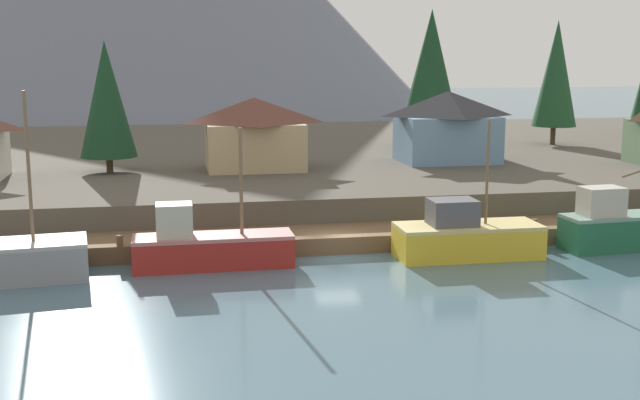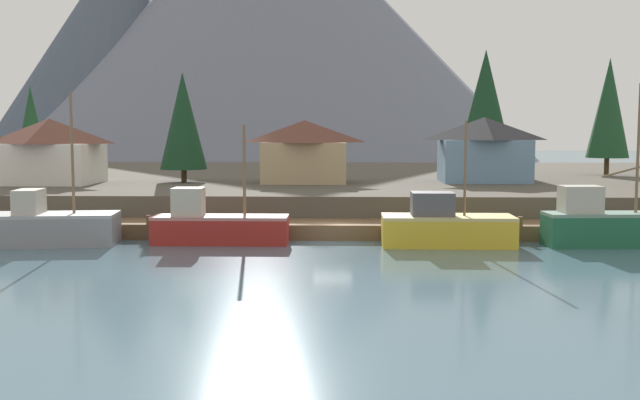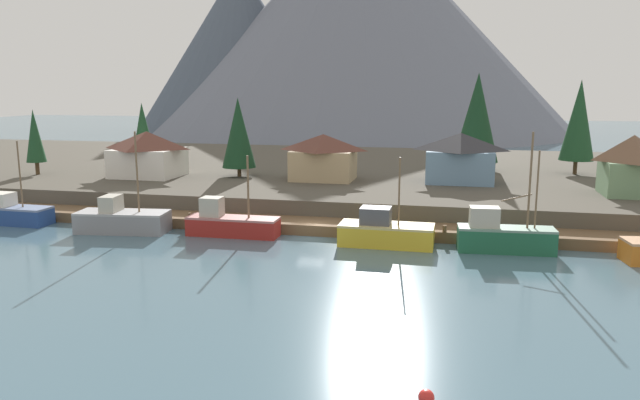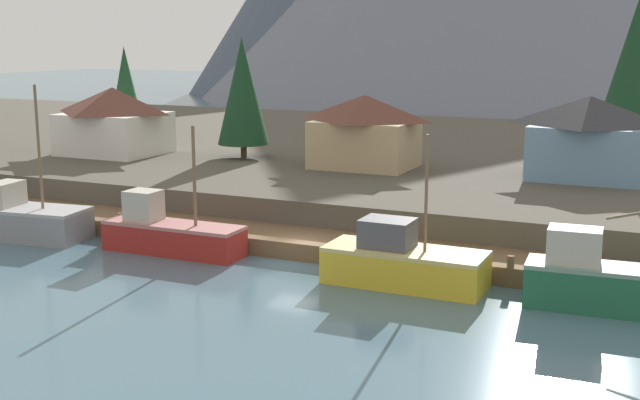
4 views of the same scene
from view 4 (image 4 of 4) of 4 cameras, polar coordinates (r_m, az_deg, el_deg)
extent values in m
cube|color=#476675|center=(63.47, 6.14, -0.27)|extent=(400.00, 400.00, 1.00)
cube|color=brown|center=(46.93, -0.83, -3.12)|extent=(80.00, 4.00, 1.00)
cylinder|color=brown|center=(56.83, -20.20, -0.95)|extent=(0.36, 0.36, 1.60)
cylinder|color=brown|center=(51.59, -13.85, -1.77)|extent=(0.36, 0.36, 1.60)
cylinder|color=brown|center=(47.14, -6.17, -2.74)|extent=(0.36, 0.36, 1.60)
cylinder|color=brown|center=(43.72, 2.91, -3.81)|extent=(0.36, 0.36, 1.60)
cylinder|color=brown|center=(41.57, 13.26, -4.92)|extent=(0.36, 0.36, 1.60)
cube|color=#4C473D|center=(74.49, 9.10, 2.75)|extent=(400.00, 56.00, 2.50)
cube|color=gray|center=(53.54, -20.28, -1.59)|extent=(8.78, 4.14, 1.77)
cube|color=#9F9FA2|center=(53.34, -20.35, -0.55)|extent=(8.78, 4.14, 0.20)
cube|color=#B2AD9E|center=(53.84, -21.31, 0.41)|extent=(1.75, 2.52, 1.50)
cylinder|color=brown|center=(51.72, -19.21, 3.52)|extent=(0.17, 0.17, 7.53)
cube|color=maroon|center=(47.51, -10.27, -2.77)|extent=(8.50, 2.41, 1.56)
cube|color=#AD6C6A|center=(47.31, -10.30, -1.73)|extent=(8.50, 2.41, 0.20)
cube|color=#B2AD9E|center=(48.25, -12.33, -0.37)|extent=(1.90, 1.63, 1.76)
cylinder|color=brown|center=(45.89, -8.85, 1.67)|extent=(0.19, 0.19, 5.69)
cube|color=gold|center=(40.94, 6.00, -4.86)|extent=(8.09, 3.14, 1.68)
cube|color=tan|center=(40.69, 6.03, -3.59)|extent=(8.09, 3.14, 0.20)
cube|color=#4C4C51|center=(40.79, 4.78, -2.34)|extent=(2.59, 2.02, 1.44)
cylinder|color=brown|center=(39.72, 7.50, 0.44)|extent=(0.16, 0.16, 5.80)
cube|color=#1E5B3D|center=(39.27, 19.98, -6.06)|extent=(7.95, 2.83, 1.88)
cube|color=gray|center=(38.98, 20.08, -4.60)|extent=(7.95, 2.83, 0.20)
cube|color=#B2AD9E|center=(38.79, 17.49, -3.09)|extent=(2.48, 1.77, 1.65)
cylinder|color=brown|center=(38.38, 21.32, -0.92)|extent=(2.42, 0.28, 0.73)
cube|color=silver|center=(71.07, -14.29, 4.56)|extent=(7.85, 6.81, 3.48)
pyramid|color=brown|center=(70.81, -14.40, 6.83)|extent=(8.24, 7.15, 2.15)
cube|color=#6689A8|center=(59.40, 18.30, 3.20)|extent=(7.64, 5.77, 3.77)
pyramid|color=#2D2D33|center=(59.09, 18.48, 5.98)|extent=(8.02, 6.06, 2.03)
cube|color=tan|center=(61.73, 3.17, 3.95)|extent=(7.34, 5.70, 3.57)
pyramid|color=brown|center=(61.44, 3.20, 6.50)|extent=(7.70, 5.99, 1.94)
cylinder|color=#4C3823|center=(70.10, 20.90, 3.15)|extent=(0.50, 0.50, 1.23)
cone|color=#14381E|center=(69.55, 21.28, 8.43)|extent=(5.89, 5.89, 11.71)
cylinder|color=#4C3823|center=(67.13, -5.39, 3.48)|extent=(0.50, 0.50, 1.14)
cone|color=#14381E|center=(66.64, -5.47, 7.65)|extent=(4.21, 4.21, 8.64)
cylinder|color=#4C3823|center=(81.07, -13.40, 4.72)|extent=(0.50, 0.50, 1.55)
cone|color=#194223|center=(80.70, -13.55, 7.87)|extent=(3.08, 3.08, 7.41)
camera|label=1|loc=(28.84, -74.19, 1.09)|focal=45.14mm
camera|label=2|loc=(20.82, -85.12, -13.69)|focal=41.13mm
camera|label=3|loc=(14.55, -127.43, -2.57)|focal=33.58mm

